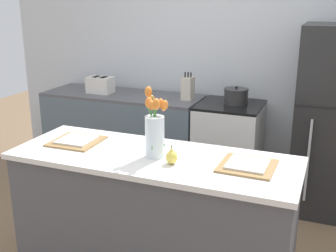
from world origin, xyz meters
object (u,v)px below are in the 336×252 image
refrigerator (336,122)px  plate_setting_left (77,141)px  pear_figurine (172,157)px  cooking_pot (236,96)px  plate_setting_right (247,165)px  toaster (100,85)px  stove_range (228,149)px  flower_vase (155,130)px  knife_block (188,88)px

refrigerator → plate_setting_left: size_ratio=5.22×
refrigerator → pear_figurine: 1.91m
cooking_pot → plate_setting_right: bearing=-74.6°
pear_figurine → toaster: toaster is taller
toaster → cooking_pot: size_ratio=1.21×
refrigerator → plate_setting_right: bearing=-106.6°
stove_range → flower_vase: size_ratio=2.10×
pear_figurine → plate_setting_left: size_ratio=0.36×
refrigerator → toaster: bearing=-179.1°
plate_setting_left → cooking_pot: size_ratio=1.38×
refrigerator → pear_figurine: refrigerator is taller
plate_setting_left → toaster: bearing=115.2°
flower_vase → pear_figurine: flower_vase is taller
stove_range → knife_block: 0.72m
refrigerator → cooking_pot: refrigerator is taller
flower_vase → knife_block: 1.69m
pear_figurine → cooking_pot: (-0.01, 1.72, -0.01)m
stove_range → flower_vase: 1.75m
toaster → stove_range: bearing=1.5°
refrigerator → plate_setting_left: refrigerator is taller
plate_setting_right → toaster: bearing=141.0°
plate_setting_right → flower_vase: bearing=-174.9°
toaster → cooking_pot: 1.44m
stove_range → refrigerator: refrigerator is taller
refrigerator → pear_figurine: (-0.89, -1.68, 0.16)m
refrigerator → plate_setting_left: (-1.63, -1.56, 0.12)m
plate_setting_left → toaster: toaster is taller
stove_range → plate_setting_left: (-0.68, -1.56, 0.50)m
toaster → flower_vase: bearing=-50.1°
stove_range → toaster: size_ratio=3.27×
refrigerator → plate_setting_left: 2.26m
refrigerator → knife_block: bearing=178.8°
stove_range → plate_setting_right: size_ratio=2.85×
knife_block → plate_setting_left: bearing=-98.6°
flower_vase → plate_setting_right: (0.56, 0.05, -0.16)m
stove_range → refrigerator: (0.95, 0.00, 0.38)m
flower_vase → refrigerator: bearing=57.4°
flower_vase → cooking_pot: flower_vase is taller
pear_figurine → plate_setting_left: 0.75m
plate_setting_right → refrigerator: bearing=73.4°
flower_vase → toaster: bearing=129.9°
cooking_pot → knife_block: 0.49m
toaster → knife_block: size_ratio=1.04×
stove_range → flower_vase: (-0.08, -1.61, 0.66)m
pear_figurine → plate_setting_left: (-0.74, 0.12, -0.04)m
plate_setting_left → knife_block: 1.61m
stove_range → pear_figurine: size_ratio=7.89×
plate_setting_right → cooking_pot: (-0.44, 1.60, 0.03)m
stove_range → flower_vase: flower_vase is taller
refrigerator → stove_range: bearing=-180.0°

